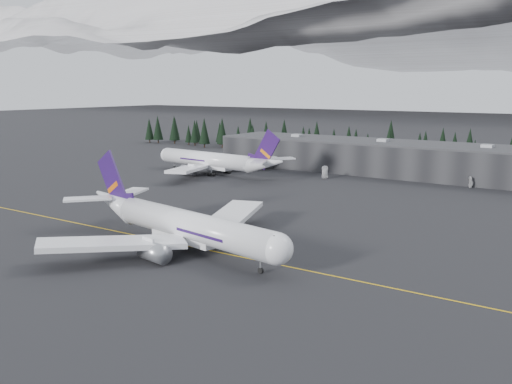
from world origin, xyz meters
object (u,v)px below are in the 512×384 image
Objects in this scene: terminal at (406,159)px; jet_main at (177,223)px; gse_vehicle_b at (471,186)px; gse_vehicle_a at (325,177)px; jet_parked at (217,161)px.

jet_main reaches higher than terminal.
gse_vehicle_b is (29.09, -16.50, -5.63)m from terminal.
jet_main is 13.10× the size of gse_vehicle_a.
gse_vehicle_a is at bearing -154.34° from jet_parked.
jet_main is 16.46× the size of gse_vehicle_b.
terminal is 32.25× the size of gse_vehicle_a.
jet_parked is at bearing -104.74° from gse_vehicle_b.
gse_vehicle_b is (33.24, 112.47, -4.76)m from jet_main.
gse_vehicle_a is (-21.58, -27.54, -5.61)m from terminal.
terminal is 129.04m from jet_main.
gse_vehicle_a is (-17.42, 101.43, -4.74)m from jet_main.
terminal is 2.46× the size of jet_main.
terminal is 75.02m from jet_parked.
terminal is 40.52× the size of gse_vehicle_b.
terminal is 35.43m from gse_vehicle_a.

